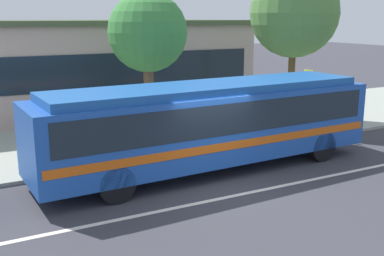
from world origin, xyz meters
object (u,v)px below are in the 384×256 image
object	(u,v)px
bus_stop_sign	(307,93)
street_tree_near_stop	(148,33)
pedestrian_waiting_near_sign	(127,124)
transit_bus	(210,120)
street_tree_mid_block	(294,13)

from	to	relation	value
bus_stop_sign	street_tree_near_stop	bearing A→B (deg)	153.33
pedestrian_waiting_near_sign	bus_stop_sign	size ratio (longest dim) A/B	0.67
pedestrian_waiting_near_sign	bus_stop_sign	bearing A→B (deg)	-6.61
bus_stop_sign	street_tree_near_stop	xyz separation A→B (m)	(-5.55, 2.79, 2.32)
bus_stop_sign	transit_bus	bearing A→B (deg)	-161.84
street_tree_near_stop	street_tree_mid_block	world-z (taller)	street_tree_mid_block
street_tree_near_stop	transit_bus	bearing A→B (deg)	-88.84
street_tree_near_stop	street_tree_mid_block	distance (m)	6.62
transit_bus	street_tree_mid_block	bearing A→B (deg)	31.84
pedestrian_waiting_near_sign	street_tree_near_stop	bearing A→B (deg)	49.86
pedestrian_waiting_near_sign	street_tree_mid_block	size ratio (longest dim) A/B	0.26
transit_bus	bus_stop_sign	distance (m)	5.74
transit_bus	bus_stop_sign	xyz separation A→B (m)	(5.45, 1.79, 0.18)
bus_stop_sign	street_tree_mid_block	bearing A→B (deg)	65.59
street_tree_near_stop	bus_stop_sign	bearing A→B (deg)	-26.67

